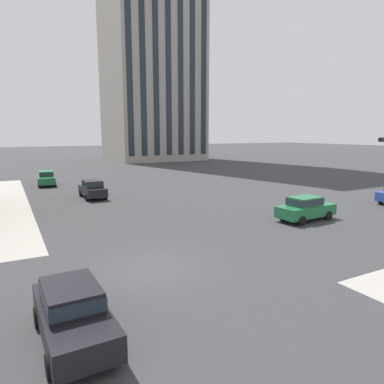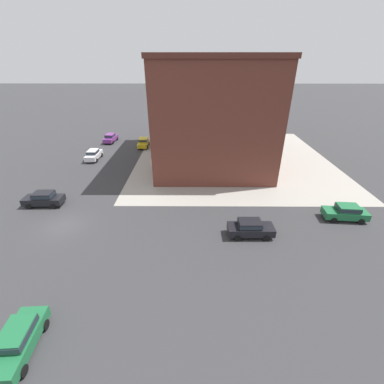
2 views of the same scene
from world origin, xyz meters
TOP-DOWN VIEW (x-y plane):
  - ground_plane at (0.00, 0.00)m, footprint 320.00×320.00m
  - sidewalk_far_corner at (-20.00, 20.00)m, footprint 32.00×32.00m
  - car_main_northbound_near at (12.65, 3.18)m, footprint 4.51×2.12m
  - car_main_northbound_far at (1.48, 18.83)m, footprint 1.92×4.42m
  - car_main_southbound_near at (-29.51, -3.54)m, footprint 4.49×2.07m
  - car_cross_westbound at (-26.40, 3.69)m, footprint 4.45×2.00m
  - car_parked_curb at (-19.41, -3.52)m, footprint 4.42×1.92m
  - car_main_mid at (-4.17, -4.05)m, footprint 1.97×4.44m
  - car_cross_far at (-1.45, 29.53)m, footprint 2.15×4.52m
  - storefront_block_near_corner at (-20.85, 16.24)m, footprint 24.18×16.89m

SIDE VIEW (x-z plane):
  - ground_plane at x=0.00m, z-range 0.00..0.00m
  - sidewalk_far_corner at x=-20.00m, z-range -0.01..0.01m
  - car_main_northbound_near at x=12.65m, z-range 0.08..1.76m
  - car_main_northbound_far at x=1.48m, z-range 0.08..1.76m
  - car_main_southbound_near at x=-29.51m, z-range 0.08..1.76m
  - car_cross_westbound at x=-26.40m, z-range 0.08..1.76m
  - car_parked_curb at x=-19.41m, z-range 0.08..1.76m
  - car_main_mid at x=-4.17m, z-range 0.08..1.76m
  - car_cross_far at x=-1.45m, z-range 0.08..1.76m
  - storefront_block_near_corner at x=-20.85m, z-range 0.01..15.89m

